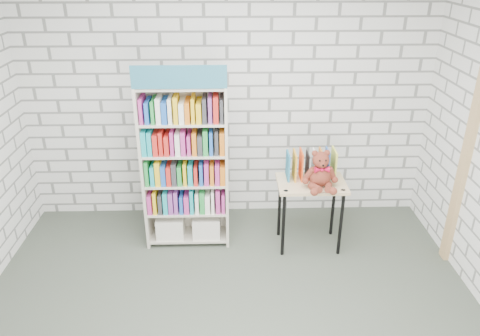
{
  "coord_description": "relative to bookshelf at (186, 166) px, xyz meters",
  "views": [
    {
      "loc": [
        -0.0,
        -2.99,
        2.9
      ],
      "look_at": [
        0.11,
        0.95,
        1.05
      ],
      "focal_mm": 35.0,
      "sensor_mm": 36.0,
      "label": 1
    }
  ],
  "objects": [
    {
      "name": "bookshelf",
      "position": [
        0.0,
        0.0,
        0.0
      ],
      "size": [
        0.87,
        0.34,
        1.96
      ],
      "color": "beige",
      "rests_on": "ground"
    },
    {
      "name": "door_trim",
      "position": [
        2.66,
        -0.41,
        0.16
      ],
      "size": [
        0.05,
        0.12,
        2.1
      ],
      "primitive_type": "cube",
      "color": "tan",
      "rests_on": "ground"
    },
    {
      "name": "display_table",
      "position": [
        1.28,
        -0.13,
        -0.25
      ],
      "size": [
        0.69,
        0.48,
        0.75
      ],
      "color": "tan",
      "rests_on": "ground"
    },
    {
      "name": "teddy_bear",
      "position": [
        1.34,
        -0.24,
        0.01
      ],
      "size": [
        0.36,
        0.33,
        0.39
      ],
      "color": "maroon",
      "rests_on": "display_table"
    },
    {
      "name": "table_books",
      "position": [
        1.28,
        -0.01,
        -0.0
      ],
      "size": [
        0.49,
        0.21,
        0.29
      ],
      "color": "teal",
      "rests_on": "display_table"
    },
    {
      "name": "ground",
      "position": [
        0.44,
        -1.36,
        -0.89
      ],
      "size": [
        4.5,
        4.5,
        0.0
      ],
      "primitive_type": "plane",
      "color": "#40483D",
      "rests_on": "ground"
    },
    {
      "name": "room_shell",
      "position": [
        0.44,
        -1.36,
        0.89
      ],
      "size": [
        4.52,
        4.02,
        2.81
      ],
      "color": "silver",
      "rests_on": "ground"
    }
  ]
}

